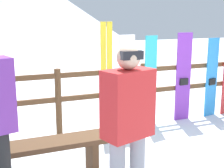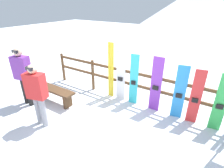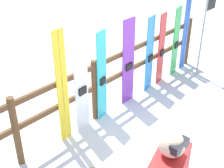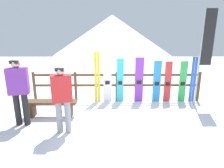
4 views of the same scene
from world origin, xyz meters
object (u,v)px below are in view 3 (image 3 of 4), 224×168
object	(u,v)px
snowboard_white	(81,86)
snowboard_purple	(128,62)
ski_pair_yellow	(62,89)
snowboard_cyan	(102,77)
snowboard_red	(161,49)
snowboard_blue	(150,54)
ski_pair_blue	(185,34)
snowboard_green	(176,42)

from	to	relation	value
snowboard_white	snowboard_purple	world-z (taller)	snowboard_purple
ski_pair_yellow	snowboard_white	xyz separation A→B (m)	(0.36, -0.00, -0.11)
snowboard_white	snowboard_cyan	distance (m)	0.45
ski_pair_yellow	snowboard_red	size ratio (longest dim) A/B	1.23
snowboard_red	snowboard_white	bearing A→B (deg)	180.00
snowboard_white	snowboard_cyan	bearing A→B (deg)	-0.00
snowboard_blue	snowboard_red	distance (m)	0.39
snowboard_purple	ski_pair_blue	world-z (taller)	ski_pair_blue
ski_pair_yellow	snowboard_cyan	bearing A→B (deg)	-0.24
snowboard_red	ski_pair_yellow	bearing A→B (deg)	179.92
snowboard_purple	snowboard_green	distance (m)	1.56
snowboard_purple	snowboard_white	bearing A→B (deg)	-180.00
snowboard_cyan	ski_pair_blue	size ratio (longest dim) A/B	0.96
ski_pair_yellow	snowboard_cyan	size ratio (longest dim) A/B	1.15
snowboard_blue	ski_pair_blue	world-z (taller)	ski_pair_blue
snowboard_white	snowboard_red	size ratio (longest dim) A/B	1.08
snowboard_purple	snowboard_blue	bearing A→B (deg)	-0.01
snowboard_white	snowboard_purple	bearing A→B (deg)	0.00
snowboard_blue	ski_pair_blue	xyz separation A→B (m)	(1.29, 0.00, 0.07)
snowboard_red	snowboard_blue	bearing A→B (deg)	180.00
snowboard_blue	snowboard_green	bearing A→B (deg)	-0.00
snowboard_red	snowboard_green	xyz separation A→B (m)	(0.53, 0.00, 0.01)
snowboard_cyan	snowboard_blue	bearing A→B (deg)	-0.00
ski_pair_yellow	snowboard_green	bearing A→B (deg)	-0.06
snowboard_cyan	ski_pair_blue	distance (m)	2.59
snowboard_white	snowboard_red	distance (m)	2.14
ski_pair_yellow	ski_pair_blue	xyz separation A→B (m)	(3.40, 0.00, -0.09)
ski_pair_blue	snowboard_red	bearing A→B (deg)	-179.78
snowboard_blue	ski_pair_blue	size ratio (longest dim) A/B	0.92
snowboard_purple	ski_pair_blue	bearing A→B (deg)	0.10
snowboard_green	ski_pair_blue	xyz separation A→B (m)	(0.37, 0.00, 0.07)
snowboard_red	snowboard_green	distance (m)	0.53
snowboard_purple	snowboard_red	world-z (taller)	snowboard_purple
ski_pair_yellow	snowboard_purple	xyz separation A→B (m)	(1.48, -0.00, -0.10)
snowboard_white	ski_pair_blue	bearing A→B (deg)	0.06
snowboard_purple	ski_pair_blue	size ratio (longest dim) A/B	0.99
snowboard_white	snowboard_green	bearing A→B (deg)	-0.00
snowboard_cyan	snowboard_green	xyz separation A→B (m)	(2.23, -0.00, -0.04)
snowboard_purple	ski_pair_blue	xyz separation A→B (m)	(1.92, 0.00, 0.01)
ski_pair_yellow	snowboard_blue	distance (m)	2.12
ski_pair_yellow	ski_pair_blue	distance (m)	3.40
snowboard_white	snowboard_cyan	size ratio (longest dim) A/B	1.02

